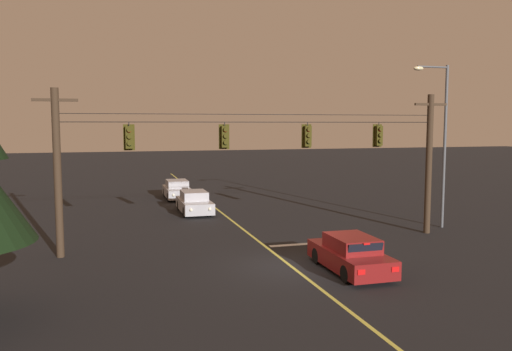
# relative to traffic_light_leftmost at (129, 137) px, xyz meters

# --- Properties ---
(ground_plane) EXTENTS (180.00, 180.00, 0.00)m
(ground_plane) POSITION_rel_traffic_light_leftmost_xyz_m (5.95, -4.06, -5.04)
(ground_plane) COLOR black
(lane_centre_stripe) EXTENTS (0.14, 60.00, 0.01)m
(lane_centre_stripe) POSITION_rel_traffic_light_leftmost_xyz_m (5.95, 6.02, -5.04)
(lane_centre_stripe) COLOR #D1C64C
(lane_centre_stripe) RESTS_ON ground
(stop_bar_paint) EXTENTS (3.40, 0.36, 0.01)m
(stop_bar_paint) POSITION_rel_traffic_light_leftmost_xyz_m (7.85, -0.58, -5.04)
(stop_bar_paint) COLOR silver
(stop_bar_paint) RESTS_ON ground
(signal_span_assembly) EXTENTS (19.58, 0.32, 7.09)m
(signal_span_assembly) POSITION_rel_traffic_light_leftmost_xyz_m (5.95, 0.02, -1.34)
(signal_span_assembly) COLOR #38281C
(signal_span_assembly) RESTS_ON ground
(traffic_light_leftmost) EXTENTS (0.48, 0.41, 1.22)m
(traffic_light_leftmost) POSITION_rel_traffic_light_leftmost_xyz_m (0.00, 0.00, 0.00)
(traffic_light_leftmost) COLOR black
(traffic_light_left_inner) EXTENTS (0.48, 0.41, 1.22)m
(traffic_light_left_inner) POSITION_rel_traffic_light_leftmost_xyz_m (4.20, 0.00, 0.00)
(traffic_light_left_inner) COLOR black
(traffic_light_centre) EXTENTS (0.48, 0.41, 1.22)m
(traffic_light_centre) POSITION_rel_traffic_light_leftmost_xyz_m (8.20, 0.00, 0.00)
(traffic_light_centre) COLOR black
(traffic_light_right_inner) EXTENTS (0.48, 0.41, 1.22)m
(traffic_light_right_inner) POSITION_rel_traffic_light_leftmost_xyz_m (11.95, 0.00, 0.00)
(traffic_light_right_inner) COLOR black
(car_waiting_near_lane) EXTENTS (1.80, 4.33, 1.39)m
(car_waiting_near_lane) POSITION_rel_traffic_light_leftmost_xyz_m (7.89, -5.30, -4.39)
(car_waiting_near_lane) COLOR maroon
(car_waiting_near_lane) RESTS_ON ground
(car_oncoming_lead) EXTENTS (1.80, 4.42, 1.39)m
(car_oncoming_lead) POSITION_rel_traffic_light_leftmost_xyz_m (4.29, 9.34, -4.39)
(car_oncoming_lead) COLOR #A5A5AD
(car_oncoming_lead) RESTS_ON ground
(car_oncoming_trailing) EXTENTS (1.80, 4.42, 1.39)m
(car_oncoming_trailing) POSITION_rel_traffic_light_leftmost_xyz_m (4.08, 16.06, -4.39)
(car_oncoming_trailing) COLOR #A5A5AD
(car_oncoming_trailing) RESTS_ON ground
(street_lamp_corner) EXTENTS (2.11, 0.30, 8.71)m
(street_lamp_corner) POSITION_rel_traffic_light_leftmost_xyz_m (16.22, 1.07, 0.14)
(street_lamp_corner) COLOR #4C4F54
(street_lamp_corner) RESTS_ON ground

